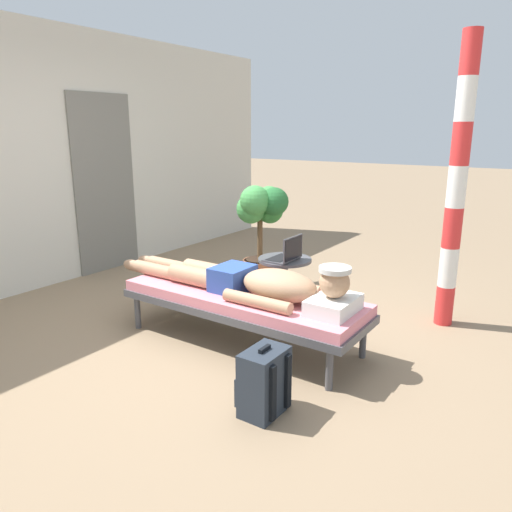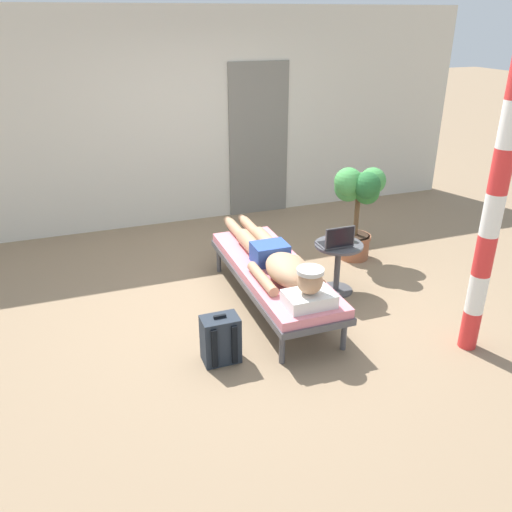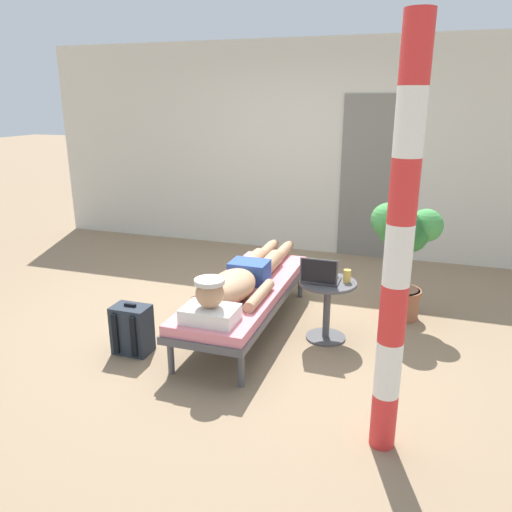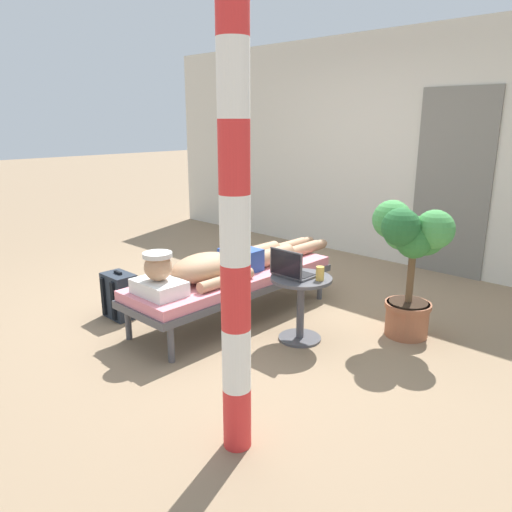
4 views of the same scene
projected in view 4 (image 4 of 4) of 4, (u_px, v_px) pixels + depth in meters
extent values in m
plane|color=#8C7256|center=(241.00, 310.00, 4.51)|extent=(40.00, 40.00, 0.00)
cube|color=beige|center=(393.00, 150.00, 5.86)|extent=(7.60, 0.20, 2.70)
cube|color=slate|center=(452.00, 184.00, 5.34)|extent=(0.84, 0.03, 2.04)
cylinder|color=#4C4C51|center=(277.00, 273.00, 5.13)|extent=(0.05, 0.05, 0.28)
cylinder|color=#4C4C51|center=(320.00, 285.00, 4.76)|extent=(0.05, 0.05, 0.28)
cylinder|color=#4C4C51|center=(128.00, 323.00, 3.88)|extent=(0.05, 0.05, 0.28)
cylinder|color=#4C4C51|center=(171.00, 344.00, 3.51)|extent=(0.05, 0.05, 0.28)
cube|color=#4C4C51|center=(233.00, 284.00, 4.28)|extent=(0.66, 1.99, 0.06)
cube|color=pink|center=(233.00, 276.00, 4.26)|extent=(0.63, 1.95, 0.08)
cube|color=white|center=(159.00, 287.00, 3.69)|extent=(0.40, 0.28, 0.11)
sphere|color=tan|center=(158.00, 267.00, 3.65)|extent=(0.21, 0.21, 0.21)
cylinder|color=silver|center=(157.00, 255.00, 3.62)|extent=(0.22, 0.22, 0.03)
ellipsoid|color=tan|center=(203.00, 267.00, 3.98)|extent=(0.35, 0.60, 0.23)
cylinder|color=tan|center=(191.00, 269.00, 4.18)|extent=(0.09, 0.55, 0.09)
cylinder|color=tan|center=(226.00, 280.00, 3.89)|extent=(0.09, 0.55, 0.09)
cube|color=#2D4C9E|center=(241.00, 259.00, 4.29)|extent=(0.33, 0.26, 0.19)
cylinder|color=tan|center=(260.00, 252.00, 4.59)|extent=(0.15, 0.42, 0.15)
cylinder|color=tan|center=(289.00, 246.00, 4.89)|extent=(0.11, 0.44, 0.11)
ellipsoid|color=tan|center=(307.00, 242.00, 5.09)|extent=(0.09, 0.20, 0.10)
cylinder|color=tan|center=(274.00, 256.00, 4.47)|extent=(0.15, 0.42, 0.15)
cylinder|color=tan|center=(303.00, 249.00, 4.78)|extent=(0.11, 0.44, 0.11)
ellipsoid|color=tan|center=(320.00, 244.00, 4.98)|extent=(0.09, 0.20, 0.10)
cylinder|color=#4C4C51|center=(300.00, 338.00, 3.92)|extent=(0.34, 0.34, 0.02)
cylinder|color=#4C4C51|center=(300.00, 309.00, 3.85)|extent=(0.06, 0.06, 0.48)
cylinder|color=#4C4C51|center=(301.00, 279.00, 3.78)|extent=(0.48, 0.48, 0.02)
cube|color=#4C4C51|center=(295.00, 274.00, 3.82)|extent=(0.31, 0.22, 0.02)
cube|color=black|center=(296.00, 273.00, 3.82)|extent=(0.27, 0.15, 0.00)
cube|color=#4C4C51|center=(286.00, 264.00, 3.70)|extent=(0.31, 0.01, 0.21)
cube|color=black|center=(285.00, 264.00, 3.70)|extent=(0.29, 0.00, 0.19)
cylinder|color=gold|center=(320.00, 273.00, 3.69)|extent=(0.06, 0.06, 0.11)
cube|color=#262D38|center=(120.00, 296.00, 4.31)|extent=(0.30, 0.20, 0.40)
cube|color=#262D38|center=(132.00, 299.00, 4.41)|extent=(0.23, 0.04, 0.18)
cube|color=black|center=(103.00, 296.00, 4.29)|extent=(0.04, 0.02, 0.34)
cube|color=black|center=(113.00, 301.00, 4.18)|extent=(0.04, 0.02, 0.34)
cube|color=black|center=(118.00, 273.00, 4.25)|extent=(0.10, 0.02, 0.02)
cylinder|color=#9E5B3D|center=(407.00, 319.00, 3.96)|extent=(0.34, 0.34, 0.28)
cylinder|color=#9E5B3D|center=(408.00, 305.00, 3.92)|extent=(0.37, 0.37, 0.04)
cylinder|color=#332319|center=(408.00, 302.00, 3.92)|extent=(0.31, 0.31, 0.01)
cylinder|color=brown|center=(411.00, 273.00, 3.85)|extent=(0.06, 0.06, 0.49)
sphere|color=#429347|center=(435.00, 229.00, 3.64)|extent=(0.29, 0.29, 0.29)
sphere|color=#38843D|center=(425.00, 236.00, 3.77)|extent=(0.31, 0.31, 0.31)
sphere|color=#23602D|center=(420.00, 231.00, 3.84)|extent=(0.23, 0.23, 0.23)
sphere|color=#429347|center=(403.00, 231.00, 3.87)|extent=(0.30, 0.30, 0.30)
sphere|color=#429347|center=(392.00, 219.00, 3.82)|extent=(0.31, 0.31, 0.31)
sphere|color=#23602D|center=(401.00, 227.00, 3.62)|extent=(0.29, 0.29, 0.29)
sphere|color=#2D7233|center=(414.00, 240.00, 3.68)|extent=(0.28, 0.28, 0.28)
cylinder|color=red|center=(237.00, 417.00, 2.60)|extent=(0.15, 0.15, 0.34)
cylinder|color=white|center=(236.00, 359.00, 2.51)|extent=(0.15, 0.15, 0.34)
cylinder|color=red|center=(236.00, 297.00, 2.42)|extent=(0.15, 0.15, 0.34)
cylinder|color=white|center=(235.00, 230.00, 2.33)|extent=(0.15, 0.15, 0.34)
cylinder|color=red|center=(234.00, 157.00, 2.23)|extent=(0.15, 0.15, 0.34)
cylinder|color=white|center=(233.00, 78.00, 2.14)|extent=(0.15, 0.15, 0.34)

